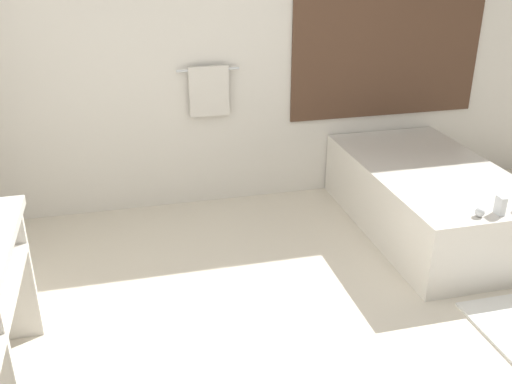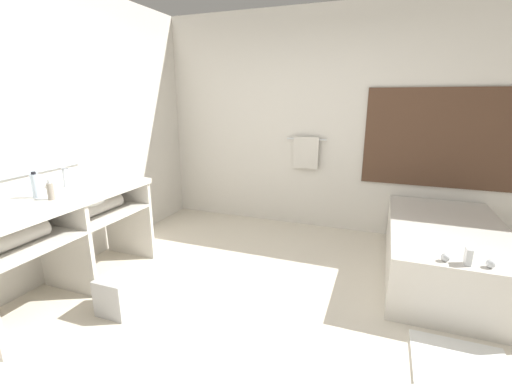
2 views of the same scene
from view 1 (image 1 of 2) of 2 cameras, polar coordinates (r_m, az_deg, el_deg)
name	(u,v)px [view 1 (image 1 of 2)]	position (r m, az deg, el deg)	size (l,w,h in m)	color
ground_plane	(335,361)	(3.27, 7.95, -16.35)	(16.00, 16.00, 0.00)	beige
wall_back_with_blinds	(248,41)	(4.69, -0.76, 14.84)	(7.40, 0.13, 2.70)	silver
bathtub	(429,195)	(4.60, 16.89, -0.33)	(1.00, 1.82, 0.63)	silver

